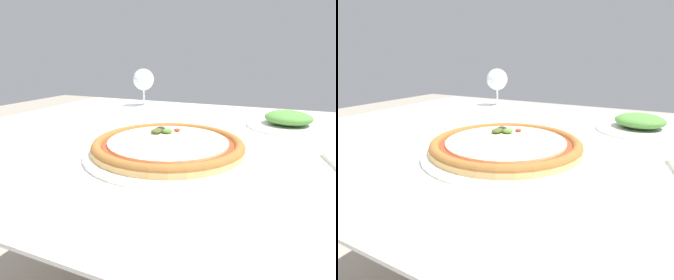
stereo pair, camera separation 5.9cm
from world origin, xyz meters
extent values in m
cube|color=brown|center=(0.00, 0.00, 0.72)|extent=(1.14, 0.90, 0.04)
cube|color=silver|center=(0.00, 0.00, 0.74)|extent=(1.24, 1.00, 0.01)
cylinder|color=brown|center=(-0.51, 0.39, 0.35)|extent=(0.06, 0.06, 0.70)
cylinder|color=white|center=(0.05, -0.15, 0.75)|extent=(0.35, 0.35, 0.01)
cylinder|color=#E0B26B|center=(0.05, -0.15, 0.76)|extent=(0.32, 0.32, 0.01)
torus|color=#935B28|center=(0.05, -0.15, 0.77)|extent=(0.32, 0.32, 0.02)
cylinder|color=#BC381E|center=(0.05, -0.15, 0.77)|extent=(0.28, 0.28, 0.00)
cylinder|color=beige|center=(0.05, -0.15, 0.77)|extent=(0.25, 0.25, 0.00)
ellipsoid|color=#4C7A33|center=(0.02, -0.10, 0.78)|extent=(0.02, 0.02, 0.01)
ellipsoid|color=#2D2319|center=(0.00, -0.09, 0.78)|extent=(0.02, 0.02, 0.01)
ellipsoid|color=#A83323|center=(0.04, -0.08, 0.78)|extent=(0.01, 0.01, 0.01)
ellipsoid|color=#425123|center=(0.00, -0.11, 0.78)|extent=(0.02, 0.02, 0.01)
ellipsoid|color=#425123|center=(0.00, -0.11, 0.78)|extent=(0.02, 0.02, 0.01)
cube|color=silver|center=(-0.21, 0.00, 0.75)|extent=(0.03, 0.11, 0.00)
cube|color=silver|center=(-0.22, 0.06, 0.75)|extent=(0.03, 0.02, 0.00)
cube|color=silver|center=(-0.23, 0.09, 0.75)|extent=(0.01, 0.05, 0.00)
cube|color=silver|center=(-0.23, 0.09, 0.75)|extent=(0.01, 0.05, 0.00)
cube|color=silver|center=(-0.22, 0.09, 0.75)|extent=(0.01, 0.05, 0.00)
cube|color=silver|center=(-0.21, 0.09, 0.75)|extent=(0.01, 0.05, 0.00)
cylinder|color=silver|center=(-0.28, 0.37, 0.75)|extent=(0.06, 0.06, 0.00)
cylinder|color=silver|center=(-0.28, 0.37, 0.78)|extent=(0.01, 0.01, 0.07)
sphere|color=silver|center=(-0.28, 0.37, 0.86)|extent=(0.09, 0.09, 0.09)
cylinder|color=white|center=(0.28, 0.19, 0.75)|extent=(0.23, 0.23, 0.01)
ellipsoid|color=#4C8438|center=(0.28, 0.19, 0.78)|extent=(0.13, 0.13, 0.04)
camera|label=1|loc=(0.26, -0.67, 0.95)|focal=30.00mm
camera|label=2|loc=(0.32, -0.65, 0.95)|focal=30.00mm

